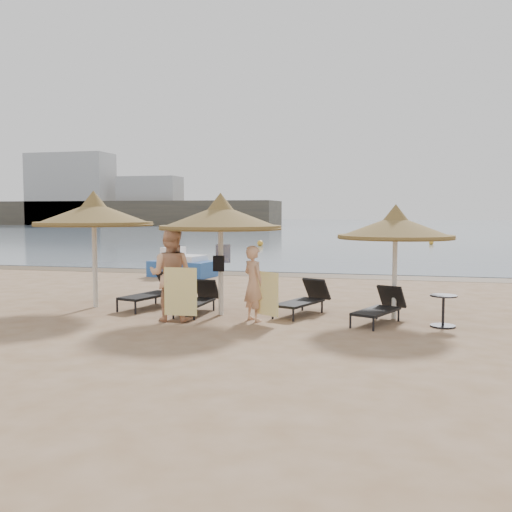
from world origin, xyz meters
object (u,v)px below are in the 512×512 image
at_px(palapa_right, 395,228).
at_px(lounger_near_left, 199,299).
at_px(side_table, 443,312).
at_px(person_right, 254,277).
at_px(person_left, 171,268).
at_px(palapa_center, 221,218).
at_px(lounger_far_left, 154,292).
at_px(lounger_far_right, 381,307).
at_px(lounger_near_right, 304,299).
at_px(pedal_boat, 182,266).
at_px(palapa_left, 94,214).

distance_m(palapa_right, lounger_near_left, 4.61).
xyz_separation_m(side_table, person_right, (-3.81, -0.28, 0.62)).
distance_m(person_left, person_right, 1.75).
distance_m(palapa_center, person_right, 1.60).
height_order(lounger_far_left, person_left, person_left).
height_order(lounger_near_left, lounger_far_right, lounger_far_right).
xyz_separation_m(palapa_center, lounger_near_left, (-0.57, 0.12, -1.83)).
height_order(palapa_right, lounger_near_left, palapa_right).
xyz_separation_m(lounger_near_right, pedal_boat, (-5.33, 6.33, 0.04)).
bearing_deg(lounger_far_right, side_table, 15.91).
height_order(lounger_far_right, side_table, lounger_far_right).
relative_size(lounger_far_right, person_left, 0.76).
bearing_deg(person_left, person_right, -169.99).
distance_m(lounger_near_left, lounger_far_right, 4.05).
xyz_separation_m(lounger_far_left, pedal_boat, (-1.67, 6.23, 0.02)).
relative_size(palapa_left, lounger_near_left, 1.74).
relative_size(palapa_right, lounger_near_left, 1.53).
distance_m(palapa_right, lounger_far_left, 5.83).
xyz_separation_m(lounger_far_left, side_table, (6.56, -0.87, -0.06)).
bearing_deg(lounger_far_right, palapa_right, 85.64).
xyz_separation_m(lounger_far_right, person_right, (-2.60, -0.43, 0.59)).
bearing_deg(person_left, lounger_near_right, -153.82).
relative_size(palapa_center, palapa_right, 1.10).
bearing_deg(lounger_near_right, lounger_far_right, 0.47).
xyz_separation_m(lounger_near_right, lounger_far_right, (1.69, -0.62, -0.01)).
bearing_deg(pedal_boat, palapa_center, -50.93).
height_order(palapa_right, person_right, palapa_right).
height_order(lounger_near_right, pedal_boat, pedal_boat).
height_order(lounger_near_right, person_left, person_left).
relative_size(lounger_near_right, side_table, 2.79).
bearing_deg(palapa_left, palapa_center, -4.90).
distance_m(lounger_near_right, lounger_far_right, 1.80).
relative_size(lounger_far_right, side_table, 2.66).
height_order(lounger_far_right, pedal_boat, pedal_boat).
relative_size(lounger_far_left, lounger_far_right, 1.12).
relative_size(palapa_left, person_right, 1.53).
bearing_deg(person_right, lounger_far_right, -129.86).
bearing_deg(person_left, lounger_near_left, -106.37).
xyz_separation_m(lounger_near_right, person_left, (-2.60, -1.44, 0.78)).
distance_m(lounger_near_left, person_right, 1.69).
xyz_separation_m(palapa_right, side_table, (0.95, -0.66, -1.65)).
xyz_separation_m(palapa_right, lounger_near_left, (-4.30, -0.30, -1.63)).
height_order(palapa_left, lounger_near_left, palapa_left).
bearing_deg(lounger_far_left, side_table, 8.45).
relative_size(side_table, person_right, 0.35).
distance_m(palapa_left, lounger_far_right, 6.97).
distance_m(lounger_far_left, pedal_boat, 6.45).
height_order(lounger_near_left, side_table, lounger_near_left).
distance_m(lounger_far_left, side_table, 6.62).
relative_size(palapa_right, person_right, 1.35).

